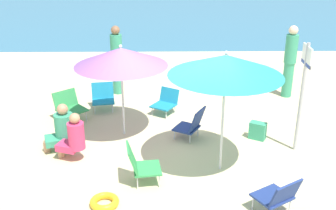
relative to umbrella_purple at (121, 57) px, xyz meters
The scene contains 17 objects.
ground_plane 1.89m from the umbrella_purple, 41.23° to the right, with size 40.00×40.00×0.00m, color beige.
sea_water 14.20m from the umbrella_purple, 86.79° to the left, with size 40.00×16.00×0.01m, color teal.
umbrella_purple is the anchor object (origin of this frame).
umbrella_teal 2.18m from the umbrella_purple, 37.72° to the right, with size 1.78×1.78×2.03m.
beach_chair_a 1.85m from the umbrella_purple, 150.58° to the left, with size 0.77×0.78×0.61m.
beach_chair_b 2.15m from the umbrella_purple, 76.86° to the right, with size 0.58×0.52×0.65m.
beach_chair_c 3.68m from the umbrella_purple, 47.54° to the right, with size 0.68×0.68×0.61m.
beach_chair_d 1.87m from the umbrella_purple, 114.45° to the left, with size 0.55×0.56×0.58m.
beach_chair_e 1.82m from the umbrella_purple, 10.71° to the right, with size 0.66×0.63×0.65m.
beach_chair_f 1.85m from the umbrella_purple, 51.06° to the left, with size 0.66×0.69×0.52m.
person_a 4.30m from the umbrella_purple, 27.94° to the left, with size 0.29×0.29×1.72m.
person_b 1.69m from the umbrella_purple, 127.79° to the right, with size 0.53×0.39×0.89m.
person_c 2.39m from the umbrella_purple, 98.55° to the left, with size 0.28×0.28×1.67m.
person_d 1.67m from the umbrella_purple, 149.89° to the right, with size 0.57×0.45×0.89m.
warning_sign 3.25m from the umbrella_purple, 12.13° to the right, with size 0.06×0.49×1.99m.
swim_ring 2.76m from the umbrella_purple, 92.30° to the right, with size 0.43×0.43×0.10m, color yellow.
beach_bag 2.94m from the umbrella_purple, ahead, with size 0.31×0.18×0.34m, color #389970.
Camera 1 is at (-0.03, -6.56, 3.64)m, focal length 43.87 mm.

